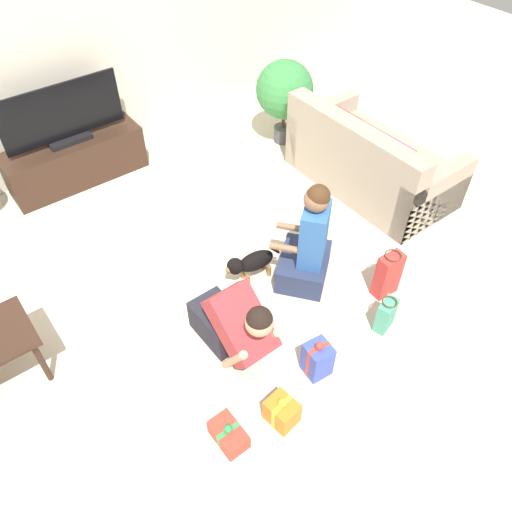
{
  "coord_description": "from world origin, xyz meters",
  "views": [
    {
      "loc": [
        -1.1,
        -2.28,
        3.26
      ],
      "look_at": [
        0.56,
        -0.08,
        0.45
      ],
      "focal_mm": 35.0,
      "sensor_mm": 36.0,
      "label": 1
    }
  ],
  "objects_px": {
    "person_kneeling": "(234,324)",
    "dog": "(251,263)",
    "gift_box_a": "(282,412)",
    "gift_bag_a": "(388,275)",
    "tv": "(63,118)",
    "gift_box_b": "(229,435)",
    "tv_console": "(76,161)",
    "gift_box_c": "(317,359)",
    "sofa_right": "(369,162)",
    "person_sitting": "(309,246)",
    "gift_bag_b": "(386,315)",
    "potted_plant_corner_right": "(285,91)"
  },
  "relations": [
    {
      "from": "person_kneeling",
      "to": "dog",
      "type": "xyz_separation_m",
      "value": [
        0.55,
        0.53,
        -0.15
      ]
    },
    {
      "from": "gift_box_a",
      "to": "gift_bag_a",
      "type": "bearing_deg",
      "value": 14.43
    },
    {
      "from": "tv",
      "to": "gift_box_b",
      "type": "xyz_separation_m",
      "value": [
        -0.4,
        -3.34,
        -0.67
      ]
    },
    {
      "from": "tv_console",
      "to": "dog",
      "type": "xyz_separation_m",
      "value": [
        0.59,
        -2.26,
        -0.04
      ]
    },
    {
      "from": "gift_box_c",
      "to": "gift_bag_a",
      "type": "bearing_deg",
      "value": 12.87
    },
    {
      "from": "gift_box_c",
      "to": "sofa_right",
      "type": "bearing_deg",
      "value": 35.32
    },
    {
      "from": "tv_console",
      "to": "tv",
      "type": "distance_m",
      "value": 0.5
    },
    {
      "from": "sofa_right",
      "to": "tv_console",
      "type": "bearing_deg",
      "value": 50.65
    },
    {
      "from": "tv_console",
      "to": "gift_box_c",
      "type": "xyz_separation_m",
      "value": [
        0.43,
        -3.3,
        -0.09
      ]
    },
    {
      "from": "person_sitting",
      "to": "gift_bag_b",
      "type": "bearing_deg",
      "value": 61.73
    },
    {
      "from": "gift_box_b",
      "to": "person_kneeling",
      "type": "bearing_deg",
      "value": 50.96
    },
    {
      "from": "person_sitting",
      "to": "gift_box_b",
      "type": "xyz_separation_m",
      "value": [
        -1.39,
        -0.8,
        -0.3
      ]
    },
    {
      "from": "potted_plant_corner_right",
      "to": "gift_box_c",
      "type": "relative_size",
      "value": 2.75
    },
    {
      "from": "person_sitting",
      "to": "gift_bag_a",
      "type": "height_order",
      "value": "person_sitting"
    },
    {
      "from": "sofa_right",
      "to": "potted_plant_corner_right",
      "type": "bearing_deg",
      "value": 6.8
    },
    {
      "from": "gift_bag_a",
      "to": "person_kneeling",
      "type": "bearing_deg",
      "value": 168.46
    },
    {
      "from": "dog",
      "to": "gift_box_c",
      "type": "height_order",
      "value": "gift_box_c"
    },
    {
      "from": "sofa_right",
      "to": "gift_bag_a",
      "type": "xyz_separation_m",
      "value": [
        -0.95,
        -1.14,
        -0.08
      ]
    },
    {
      "from": "sofa_right",
      "to": "person_kneeling",
      "type": "height_order",
      "value": "sofa_right"
    },
    {
      "from": "sofa_right",
      "to": "gift_bag_b",
      "type": "distance_m",
      "value": 1.86
    },
    {
      "from": "tv_console",
      "to": "tv",
      "type": "xyz_separation_m",
      "value": [
        0.0,
        0.0,
        0.5
      ]
    },
    {
      "from": "sofa_right",
      "to": "person_sitting",
      "type": "height_order",
      "value": "person_sitting"
    },
    {
      "from": "potted_plant_corner_right",
      "to": "gift_bag_a",
      "type": "distance_m",
      "value": 2.51
    },
    {
      "from": "potted_plant_corner_right",
      "to": "tv_console",
      "type": "bearing_deg",
      "value": 161.75
    },
    {
      "from": "person_sitting",
      "to": "gift_box_a",
      "type": "bearing_deg",
      "value": 3.63
    },
    {
      "from": "tv",
      "to": "gift_bag_b",
      "type": "relative_size",
      "value": 3.86
    },
    {
      "from": "tv_console",
      "to": "gift_box_b",
      "type": "distance_m",
      "value": 3.37
    },
    {
      "from": "potted_plant_corner_right",
      "to": "person_kneeling",
      "type": "height_order",
      "value": "potted_plant_corner_right"
    },
    {
      "from": "tv_console",
      "to": "gift_box_a",
      "type": "height_order",
      "value": "tv_console"
    },
    {
      "from": "dog",
      "to": "person_sitting",
      "type": "bearing_deg",
      "value": 62.46
    },
    {
      "from": "tv_console",
      "to": "potted_plant_corner_right",
      "type": "relative_size",
      "value": 1.47
    },
    {
      "from": "person_kneeling",
      "to": "gift_box_c",
      "type": "xyz_separation_m",
      "value": [
        0.38,
        -0.5,
        -0.2
      ]
    },
    {
      "from": "sofa_right",
      "to": "tv_console",
      "type": "distance_m",
      "value": 3.04
    },
    {
      "from": "gift_bag_b",
      "to": "tv_console",
      "type": "bearing_deg",
      "value": 108.73
    },
    {
      "from": "person_kneeling",
      "to": "gift_box_b",
      "type": "xyz_separation_m",
      "value": [
        -0.44,
        -0.54,
        -0.28
      ]
    },
    {
      "from": "gift_box_a",
      "to": "gift_bag_b",
      "type": "height_order",
      "value": "gift_bag_b"
    },
    {
      "from": "person_kneeling",
      "to": "gift_bag_b",
      "type": "distance_m",
      "value": 1.22
    },
    {
      "from": "tv",
      "to": "person_kneeling",
      "type": "height_order",
      "value": "tv"
    },
    {
      "from": "tv_console",
      "to": "gift_box_b",
      "type": "height_order",
      "value": "tv_console"
    },
    {
      "from": "tv_console",
      "to": "potted_plant_corner_right",
      "type": "bearing_deg",
      "value": -18.25
    },
    {
      "from": "tv",
      "to": "gift_bag_a",
      "type": "height_order",
      "value": "tv"
    },
    {
      "from": "sofa_right",
      "to": "gift_bag_a",
      "type": "relative_size",
      "value": 3.8
    },
    {
      "from": "gift_box_b",
      "to": "gift_box_c",
      "type": "relative_size",
      "value": 0.77
    },
    {
      "from": "tv",
      "to": "gift_box_c",
      "type": "xyz_separation_m",
      "value": [
        0.43,
        -3.3,
        -0.59
      ]
    },
    {
      "from": "tv",
      "to": "person_kneeling",
      "type": "distance_m",
      "value": 2.82
    },
    {
      "from": "gift_bag_a",
      "to": "tv_console",
      "type": "bearing_deg",
      "value": 114.54
    },
    {
      "from": "tv_console",
      "to": "gift_bag_a",
      "type": "relative_size",
      "value": 3.14
    },
    {
      "from": "dog",
      "to": "gift_box_a",
      "type": "height_order",
      "value": "dog"
    },
    {
      "from": "potted_plant_corner_right",
      "to": "dog",
      "type": "bearing_deg",
      "value": -136.52
    },
    {
      "from": "dog",
      "to": "gift_bag_a",
      "type": "xyz_separation_m",
      "value": [
        0.81,
        -0.81,
        0.02
      ]
    }
  ]
}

